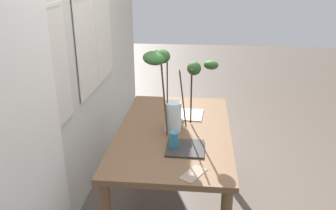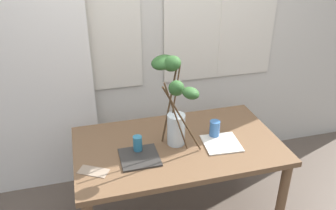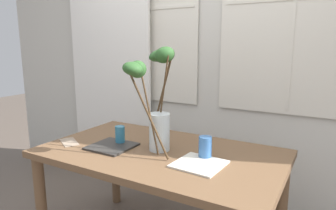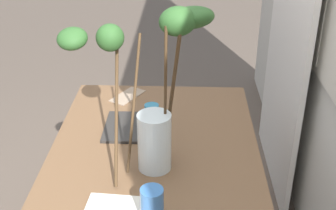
{
  "view_description": "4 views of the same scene",
  "coord_description": "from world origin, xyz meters",
  "px_view_note": "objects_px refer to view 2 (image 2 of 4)",
  "views": [
    {
      "loc": [
        -2.55,
        -0.2,
        1.94
      ],
      "look_at": [
        -0.04,
        0.04,
        0.96
      ],
      "focal_mm": 37.7,
      "sensor_mm": 36.0,
      "label": 1
    },
    {
      "loc": [
        -0.65,
        -2.08,
        2.19
      ],
      "look_at": [
        -0.07,
        0.02,
        1.06
      ],
      "focal_mm": 37.22,
      "sensor_mm": 36.0,
      "label": 2
    },
    {
      "loc": [
        0.95,
        -1.57,
        1.4
      ],
      "look_at": [
        0.05,
        0.0,
        1.04
      ],
      "focal_mm": 32.12,
      "sensor_mm": 36.0,
      "label": 3
    },
    {
      "loc": [
        1.48,
        0.12,
        1.81
      ],
      "look_at": [
        -0.08,
        0.06,
        0.98
      ],
      "focal_mm": 48.49,
      "sensor_mm": 36.0,
      "label": 4
    }
  ],
  "objects_px": {
    "dining_table": "(178,154)",
    "plate_square_right": "(221,143)",
    "vase_with_branches": "(174,101)",
    "drinking_glass_blue_right": "(215,129)",
    "drinking_glass_blue_left": "(138,144)",
    "plate_square_left": "(140,157)"
  },
  "relations": [
    {
      "from": "drinking_glass_blue_right",
      "to": "dining_table",
      "type": "bearing_deg",
      "value": -176.0
    },
    {
      "from": "drinking_glass_blue_right",
      "to": "drinking_glass_blue_left",
      "type": "bearing_deg",
      "value": -175.94
    },
    {
      "from": "drinking_glass_blue_right",
      "to": "plate_square_right",
      "type": "distance_m",
      "value": 0.13
    },
    {
      "from": "drinking_glass_blue_left",
      "to": "plate_square_left",
      "type": "relative_size",
      "value": 0.46
    },
    {
      "from": "drinking_glass_blue_left",
      "to": "plate_square_right",
      "type": "relative_size",
      "value": 0.47
    },
    {
      "from": "vase_with_branches",
      "to": "plate_square_left",
      "type": "distance_m",
      "value": 0.46
    },
    {
      "from": "vase_with_branches",
      "to": "drinking_glass_blue_right",
      "type": "xyz_separation_m",
      "value": [
        0.33,
        0.01,
        -0.28
      ]
    },
    {
      "from": "dining_table",
      "to": "plate_square_right",
      "type": "height_order",
      "value": "plate_square_right"
    },
    {
      "from": "dining_table",
      "to": "vase_with_branches",
      "type": "xyz_separation_m",
      "value": [
        -0.03,
        0.01,
        0.45
      ]
    },
    {
      "from": "dining_table",
      "to": "drinking_glass_blue_right",
      "type": "distance_m",
      "value": 0.34
    },
    {
      "from": "vase_with_branches",
      "to": "plate_square_left",
      "type": "height_order",
      "value": "vase_with_branches"
    },
    {
      "from": "plate_square_left",
      "to": "dining_table",
      "type": "bearing_deg",
      "value": 18.59
    },
    {
      "from": "dining_table",
      "to": "plate_square_left",
      "type": "bearing_deg",
      "value": -161.41
    },
    {
      "from": "drinking_glass_blue_left",
      "to": "plate_square_right",
      "type": "height_order",
      "value": "drinking_glass_blue_left"
    },
    {
      "from": "vase_with_branches",
      "to": "plate_square_left",
      "type": "relative_size",
      "value": 2.5
    },
    {
      "from": "dining_table",
      "to": "drinking_glass_blue_right",
      "type": "xyz_separation_m",
      "value": [
        0.3,
        0.02,
        0.16
      ]
    },
    {
      "from": "drinking_glass_blue_right",
      "to": "plate_square_right",
      "type": "bearing_deg",
      "value": -83.69
    },
    {
      "from": "vase_with_branches",
      "to": "drinking_glass_blue_left",
      "type": "distance_m",
      "value": 0.4
    },
    {
      "from": "drinking_glass_blue_right",
      "to": "plate_square_right",
      "type": "height_order",
      "value": "drinking_glass_blue_right"
    },
    {
      "from": "plate_square_left",
      "to": "plate_square_right",
      "type": "bearing_deg",
      "value": 1.22
    },
    {
      "from": "plate_square_left",
      "to": "vase_with_branches",
      "type": "bearing_deg",
      "value": 22.72
    },
    {
      "from": "drinking_glass_blue_left",
      "to": "drinking_glass_blue_right",
      "type": "bearing_deg",
      "value": 4.06
    }
  ]
}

